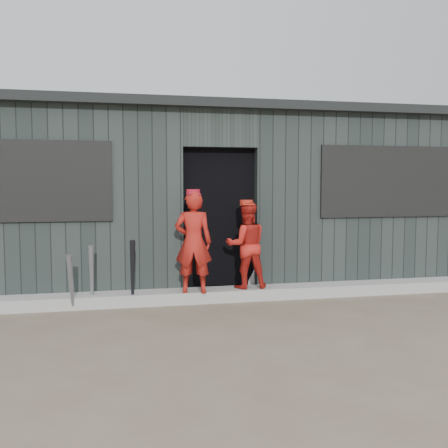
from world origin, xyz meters
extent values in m
plane|color=brown|center=(0.00, 0.00, 0.00)|extent=(80.00, 80.00, 0.00)
cube|color=gray|center=(0.00, 1.82, 0.07)|extent=(8.00, 0.36, 0.15)
cone|color=gray|center=(-1.66, 1.74, 0.39)|extent=(0.08, 0.24, 0.79)
cone|color=slate|center=(-1.89, 1.57, 0.35)|extent=(0.09, 0.27, 0.71)
cone|color=black|center=(-1.17, 1.66, 0.42)|extent=(0.08, 0.25, 0.84)
imported|color=#A31B14|center=(-0.42, 1.68, 0.79)|extent=(0.51, 0.38, 1.27)
imported|color=red|center=(0.30, 1.83, 0.72)|extent=(0.56, 0.44, 1.13)
imported|color=silver|center=(0.58, 2.25, 0.54)|extent=(0.53, 0.35, 1.09)
cube|color=black|center=(0.00, 3.50, 1.20)|extent=(7.60, 2.70, 2.20)
cube|color=#28302E|center=(-2.25, 2.10, 1.25)|extent=(3.50, 0.20, 2.50)
cube|color=#282F2D|center=(2.25, 2.10, 1.25)|extent=(3.50, 0.20, 2.50)
cube|color=#2B3330|center=(0.00, 2.10, 2.25)|extent=(1.00, 0.20, 0.50)
cube|color=#262D2B|center=(3.90, 3.50, 1.25)|extent=(0.20, 3.00, 2.50)
cube|color=#28302D|center=(0.00, 4.90, 1.25)|extent=(8.00, 0.20, 2.50)
cube|color=black|center=(0.00, 3.50, 2.56)|extent=(8.30, 3.30, 0.12)
cube|color=black|center=(-2.40, 1.98, 1.55)|extent=(2.00, 0.04, 1.00)
cube|color=black|center=(2.40, 1.98, 1.55)|extent=(2.00, 0.04, 1.00)
cube|color=black|center=(-0.33, 2.44, 1.35)|extent=(0.20, 0.20, 0.81)
cube|color=black|center=(-0.03, 2.50, 1.30)|extent=(0.18, 0.15, 0.75)
camera|label=1|loc=(-1.31, -4.46, 1.50)|focal=40.00mm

